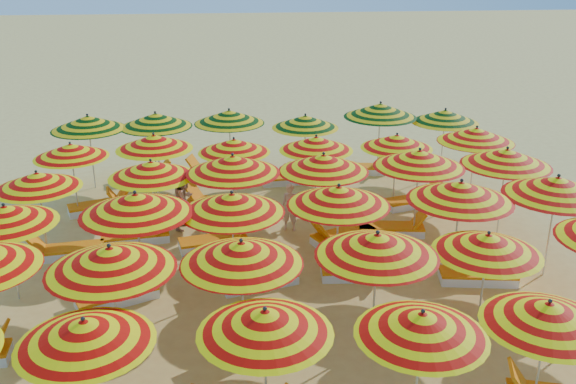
{
  "coord_description": "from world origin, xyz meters",
  "views": [
    {
      "loc": [
        -1.41,
        -13.77,
        7.16
      ],
      "look_at": [
        0.0,
        0.5,
        1.6
      ],
      "focal_mm": 40.0,
      "sensor_mm": 36.0,
      "label": 1
    }
  ],
  "objects_px": {
    "umbrella_26": "(234,146)",
    "umbrella_32": "(229,117)",
    "umbrella_27": "(316,144)",
    "lounger_20": "(145,177)",
    "umbrella_4": "(548,314)",
    "lounger_17": "(138,204)",
    "umbrella_20": "(233,164)",
    "umbrella_31": "(156,120)",
    "lounger_10": "(480,276)",
    "lounger_5": "(271,341)",
    "lounger_15": "(393,229)",
    "lounger_12": "(137,236)",
    "umbrella_18": "(37,180)",
    "lounger_9": "(361,271)",
    "umbrella_35": "(445,116)",
    "umbrella_14": "(232,203)",
    "umbrella_10": "(488,244)",
    "lounger_14": "(342,236)",
    "lounger_16": "(101,206)",
    "beachgoer_a": "(290,208)",
    "lounger_23": "(361,168)",
    "umbrella_7": "(110,259)",
    "umbrella_15": "(339,196)",
    "umbrella_21": "(323,163)",
    "umbrella_28": "(397,141)",
    "umbrella_22": "(419,159)",
    "umbrella_12": "(5,215)",
    "lounger_8": "(257,280)",
    "lounger_13": "(215,242)",
    "umbrella_13": "(136,204)",
    "beachgoer_b": "(185,201)",
    "umbrella_3": "(422,324)",
    "umbrella_1": "(85,332)",
    "umbrella_19": "(151,169)",
    "umbrella_9": "(377,245)",
    "lounger_22": "(287,179)",
    "umbrella_17": "(557,187)",
    "lounger_7": "(119,295)",
    "lounger_18": "(215,203)",
    "umbrella_2": "(265,322)",
    "umbrella_29": "(476,135)",
    "umbrella_34": "(380,110)",
    "lounger_19": "(415,201)"
  },
  "relations": [
    {
      "from": "lounger_12",
      "to": "beachgoer_b",
      "type": "relative_size",
      "value": 1.15
    },
    {
      "from": "umbrella_17",
      "to": "lounger_17",
      "type": "bearing_deg",
      "value": 153.35
    },
    {
      "from": "umbrella_12",
      "to": "umbrella_29",
      "type": "relative_size",
      "value": 0.95
    },
    {
      "from": "umbrella_26",
      "to": "umbrella_32",
      "type": "relative_size",
      "value": 0.91
    },
    {
      "from": "umbrella_21",
      "to": "lounger_22",
      "type": "relative_size",
      "value": 1.44
    },
    {
      "from": "lounger_16",
      "to": "beachgoer_a",
      "type": "bearing_deg",
      "value": -38.0
    },
    {
      "from": "umbrella_31",
      "to": "lounger_23",
      "type": "distance_m",
      "value": 6.88
    },
    {
      "from": "umbrella_10",
      "to": "umbrella_28",
      "type": "xyz_separation_m",
      "value": [
        0.01,
        6.71,
        -0.01
      ]
    },
    {
      "from": "umbrella_1",
      "to": "lounger_23",
      "type": "xyz_separation_m",
      "value": [
        6.58,
        11.73,
        -1.75
      ]
    },
    {
      "from": "lounger_18",
      "to": "umbrella_10",
      "type": "bearing_deg",
      "value": 147.97
    },
    {
      "from": "umbrella_12",
      "to": "beachgoer_a",
      "type": "relative_size",
      "value": 1.74
    },
    {
      "from": "lounger_12",
      "to": "lounger_20",
      "type": "bearing_deg",
      "value": 85.12
    },
    {
      "from": "lounger_8",
      "to": "umbrella_31",
      "type": "bearing_deg",
      "value": -84.22
    },
    {
      "from": "lounger_8",
      "to": "lounger_13",
      "type": "xyz_separation_m",
      "value": [
        -0.95,
        2.08,
        0.0
      ]
    },
    {
      "from": "umbrella_9",
      "to": "beachgoer_b",
      "type": "bearing_deg",
      "value": 123.03
    },
    {
      "from": "umbrella_9",
      "to": "lounger_23",
      "type": "distance_m",
      "value": 10.09
    },
    {
      "from": "umbrella_14",
      "to": "umbrella_26",
      "type": "xyz_separation_m",
      "value": [
        0.13,
        4.73,
        -0.19
      ]
    },
    {
      "from": "umbrella_13",
      "to": "umbrella_32",
      "type": "relative_size",
      "value": 1.26
    },
    {
      "from": "umbrella_7",
      "to": "umbrella_15",
      "type": "relative_size",
      "value": 0.9
    },
    {
      "from": "umbrella_10",
      "to": "lounger_15",
      "type": "xyz_separation_m",
      "value": [
        -0.52,
        4.64,
        -1.77
      ]
    },
    {
      "from": "umbrella_31",
      "to": "lounger_12",
      "type": "height_order",
      "value": "umbrella_31"
    },
    {
      "from": "umbrella_12",
      "to": "lounger_23",
      "type": "bearing_deg",
      "value": 39.09
    },
    {
      "from": "umbrella_17",
      "to": "lounger_7",
      "type": "relative_size",
      "value": 1.44
    },
    {
      "from": "umbrella_18",
      "to": "lounger_9",
      "type": "bearing_deg",
      "value": -14.87
    },
    {
      "from": "umbrella_27",
      "to": "lounger_20",
      "type": "relative_size",
      "value": 1.51
    },
    {
      "from": "lounger_7",
      "to": "umbrella_27",
      "type": "bearing_deg",
      "value": 20.38
    },
    {
      "from": "umbrella_22",
      "to": "lounger_16",
      "type": "distance_m",
      "value": 9.04
    },
    {
      "from": "umbrella_35",
      "to": "umbrella_14",
      "type": "bearing_deg",
      "value": -135.11
    },
    {
      "from": "umbrella_10",
      "to": "lounger_14",
      "type": "distance_m",
      "value": 5.08
    },
    {
      "from": "umbrella_1",
      "to": "umbrella_2",
      "type": "height_order",
      "value": "umbrella_2"
    },
    {
      "from": "umbrella_14",
      "to": "umbrella_31",
      "type": "relative_size",
      "value": 1.06
    },
    {
      "from": "umbrella_21",
      "to": "umbrella_28",
      "type": "xyz_separation_m",
      "value": [
        2.45,
        2.26,
        -0.19
      ]
    },
    {
      "from": "umbrella_20",
      "to": "umbrella_31",
      "type": "distance_m",
      "value": 5.23
    },
    {
      "from": "umbrella_21",
      "to": "lounger_9",
      "type": "height_order",
      "value": "umbrella_21"
    },
    {
      "from": "umbrella_34",
      "to": "lounger_19",
      "type": "relative_size",
      "value": 1.57
    },
    {
      "from": "lounger_17",
      "to": "umbrella_7",
      "type": "bearing_deg",
      "value": 84.43
    },
    {
      "from": "umbrella_4",
      "to": "lounger_17",
      "type": "relative_size",
      "value": 1.24
    },
    {
      "from": "lounger_16",
      "to": "beachgoer_b",
      "type": "height_order",
      "value": "beachgoer_b"
    },
    {
      "from": "umbrella_3",
      "to": "umbrella_1",
      "type": "bearing_deg",
      "value": 177.09
    },
    {
      "from": "umbrella_12",
      "to": "lounger_20",
      "type": "height_order",
      "value": "umbrella_12"
    },
    {
      "from": "umbrella_32",
      "to": "beachgoer_a",
      "type": "xyz_separation_m",
      "value": [
        1.51,
        -4.18,
        -1.43
      ]
    },
    {
      "from": "umbrella_4",
      "to": "umbrella_12",
      "type": "bearing_deg",
      "value": 153.87
    },
    {
      "from": "umbrella_26",
      "to": "umbrella_32",
      "type": "height_order",
      "value": "umbrella_32"
    },
    {
      "from": "lounger_23",
      "to": "lounger_12",
      "type": "bearing_deg",
      "value": -137.73
    },
    {
      "from": "lounger_15",
      "to": "lounger_20",
      "type": "height_order",
      "value": "same"
    },
    {
      "from": "umbrella_19",
      "to": "umbrella_27",
      "type": "distance_m",
      "value": 4.76
    },
    {
      "from": "lounger_5",
      "to": "lounger_15",
      "type": "relative_size",
      "value": 1.02
    },
    {
      "from": "umbrella_12",
      "to": "umbrella_27",
      "type": "relative_size",
      "value": 0.82
    },
    {
      "from": "lounger_10",
      "to": "lounger_17",
      "type": "height_order",
      "value": "same"
    },
    {
      "from": "lounger_12",
      "to": "umbrella_18",
      "type": "bearing_deg",
      "value": -176.86
    }
  ]
}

